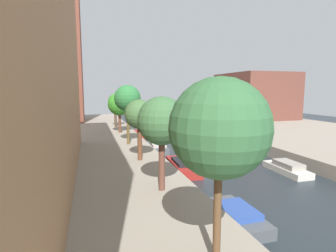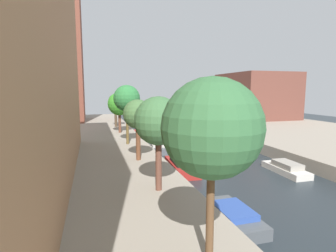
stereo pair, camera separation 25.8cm
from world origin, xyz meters
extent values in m
plane|color=#232B30|center=(0.00, 0.00, 0.00)|extent=(84.00, 84.00, 0.00)
cube|color=gray|center=(-15.00, 0.00, 0.50)|extent=(20.00, 64.00, 1.00)
cube|color=gray|center=(15.00, 0.00, 0.50)|extent=(20.00, 64.00, 1.00)
cube|color=brown|center=(-16.00, 21.78, 11.19)|extent=(10.00, 8.61, 20.38)
cube|color=brown|center=(18.00, 17.86, 4.87)|extent=(10.00, 12.24, 7.74)
cylinder|color=brown|center=(-6.84, -17.04, 2.47)|extent=(0.22, 0.22, 2.94)
sphere|color=#33653A|center=(-6.84, -17.04, 4.89)|extent=(2.73, 2.73, 2.73)
cylinder|color=brown|center=(-6.84, -11.15, 2.30)|extent=(0.31, 0.31, 2.61)
sphere|color=#3B693C|center=(-6.84, -11.15, 4.43)|extent=(2.35, 2.35, 2.35)
cylinder|color=brown|center=(-6.84, -5.23, 2.26)|extent=(0.32, 0.32, 2.52)
sphere|color=#42693A|center=(-6.84, -5.23, 4.24)|extent=(2.04, 2.04, 2.04)
cylinder|color=brown|center=(-6.84, 0.57, 2.66)|extent=(0.25, 0.25, 3.33)
sphere|color=#2D763A|center=(-6.84, 0.57, 5.15)|extent=(2.36, 2.36, 2.36)
cylinder|color=brown|center=(-6.84, 7.38, 2.20)|extent=(0.31, 0.31, 2.40)
sphere|color=#328524|center=(-6.84, 7.38, 4.31)|extent=(2.61, 2.61, 2.61)
cylinder|color=#4C3B2A|center=(-6.84, 12.55, 2.41)|extent=(0.34, 0.34, 2.82)
sphere|color=#3E7134|center=(-6.84, 12.55, 4.45)|extent=(1.81, 1.81, 1.81)
cube|color=beige|center=(8.39, 13.01, 1.43)|extent=(1.91, 4.25, 0.87)
cube|color=#1E2328|center=(8.39, 12.70, 2.25)|extent=(1.64, 2.35, 0.77)
cube|color=#4C5156|center=(-4.05, -13.40, 0.26)|extent=(1.65, 3.59, 0.52)
cube|color=#2D4C9E|center=(-4.05, -13.54, 0.65)|extent=(1.39, 1.98, 0.26)
cube|color=maroon|center=(-3.74, -5.58, 0.34)|extent=(1.86, 4.33, 0.69)
cube|color=black|center=(-3.74, -5.81, 0.79)|extent=(1.51, 2.41, 0.22)
cube|color=#4C5156|center=(-3.92, 1.33, 0.29)|extent=(1.73, 4.26, 0.58)
cube|color=#B2ADA3|center=(-3.92, 1.14, 0.69)|extent=(1.39, 2.37, 0.23)
cube|color=maroon|center=(-3.72, 10.01, 0.30)|extent=(1.93, 4.15, 0.60)
cube|color=beige|center=(3.30, -7.96, 0.22)|extent=(1.45, 3.84, 0.44)
cube|color=gray|center=(3.30, -8.11, 0.64)|extent=(1.21, 2.12, 0.40)
cube|color=#33476B|center=(3.34, -0.54, 0.25)|extent=(1.34, 3.51, 0.51)
cube|color=gray|center=(3.34, -0.36, 0.69)|extent=(1.11, 1.94, 0.36)
cube|color=beige|center=(3.06, 6.66, 0.23)|extent=(1.54, 4.49, 0.47)
cube|color=black|center=(3.06, 6.93, 0.65)|extent=(1.21, 2.49, 0.37)
cube|color=#232328|center=(3.28, 14.59, 0.33)|extent=(1.72, 3.40, 0.67)
cube|color=gray|center=(3.28, 14.67, 0.78)|extent=(1.41, 1.89, 0.23)
cube|color=#4C5156|center=(3.23, 23.30, 0.29)|extent=(1.69, 3.48, 0.58)
cube|color=black|center=(3.23, 23.57, 0.68)|extent=(1.41, 1.93, 0.21)
camera|label=1|loc=(-10.12, -23.36, 5.90)|focal=28.56mm
camera|label=2|loc=(-9.88, -23.43, 5.90)|focal=28.56mm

